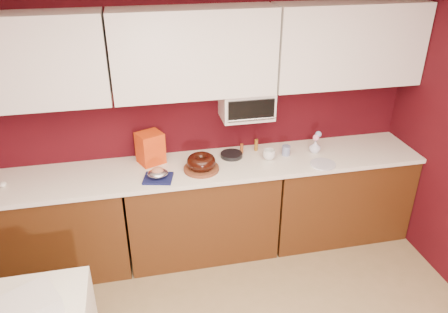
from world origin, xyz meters
TOP-DOWN VIEW (x-y plane):
  - ceiling at (0.00, 0.00)m, footprint 4.00×4.50m
  - wall_back at (0.00, 2.25)m, footprint 4.00×0.02m
  - base_cabinet_left at (-1.33, 1.94)m, footprint 1.31×0.58m
  - base_cabinet_center at (0.00, 1.94)m, footprint 1.31×0.58m
  - base_cabinet_right at (1.33, 1.94)m, footprint 1.31×0.58m
  - countertop at (0.00, 1.94)m, footprint 4.00×0.62m
  - upper_cabinet_left at (-1.33, 2.08)m, footprint 1.31×0.33m
  - upper_cabinet_center at (0.00, 2.08)m, footprint 1.31×0.33m
  - upper_cabinet_right at (1.33, 2.08)m, footprint 1.31×0.33m
  - toaster_oven at (0.45, 2.10)m, footprint 0.45×0.30m
  - toaster_oven_door at (0.45, 1.94)m, footprint 0.40×0.02m
  - toaster_oven_handle at (0.45, 1.93)m, footprint 0.42×0.02m
  - cake_base at (-0.00, 1.86)m, footprint 0.37×0.37m
  - bundt_cake at (-0.00, 1.86)m, footprint 0.25×0.25m
  - navy_towel at (-0.37, 1.78)m, footprint 0.27×0.25m
  - foil_ham_nest at (-0.37, 1.78)m, footprint 0.17×0.15m
  - roasted_ham at (-0.37, 1.78)m, footprint 0.12×0.11m
  - pandoro_box at (-0.41, 2.10)m, footprint 0.26×0.25m
  - dark_pan at (0.31, 2.05)m, footprint 0.25×0.25m
  - coffee_mug at (0.62, 1.93)m, footprint 0.14×0.14m
  - blue_jar at (0.80, 1.98)m, footprint 0.10×0.10m
  - flower_vase at (1.08, 1.98)m, footprint 0.11×0.11m
  - flower_pink at (1.08, 1.98)m, footprint 0.06×0.06m
  - flower_blue at (1.11, 2.00)m, footprint 0.06×0.06m
  - china_plate at (1.05, 1.73)m, footprint 0.29×0.29m
  - amber_bottle at (0.42, 2.11)m, footprint 0.04×0.04m
  - egg_left at (-1.59, 1.92)m, footprint 0.06×0.06m
  - egg_right at (-1.59, 1.93)m, footprint 0.06×0.06m
  - newspaper_stack at (-1.21, 0.66)m, footprint 0.39×0.37m
  - amber_bottle_tall at (0.56, 2.13)m, footprint 0.03×0.03m

SIDE VIEW (x-z plane):
  - base_cabinet_left at x=-1.33m, z-range 0.00..0.86m
  - base_cabinet_center at x=0.00m, z-range 0.00..0.86m
  - base_cabinet_right at x=1.33m, z-range 0.00..0.86m
  - newspaper_stack at x=-1.21m, z-range 0.75..0.86m
  - countertop at x=0.00m, z-range 0.86..0.90m
  - china_plate at x=1.05m, z-range 0.90..0.91m
  - navy_towel at x=-0.37m, z-range 0.90..0.92m
  - cake_base at x=0.00m, z-range 0.90..0.93m
  - dark_pan at x=0.31m, z-range 0.90..0.93m
  - egg_left at x=-1.59m, z-range 0.90..0.94m
  - egg_right at x=-1.59m, z-range 0.90..0.94m
  - blue_jar at x=0.80m, z-range 0.90..0.99m
  - amber_bottle at x=0.42m, z-range 0.90..0.99m
  - coffee_mug at x=0.62m, z-range 0.90..1.01m
  - foil_ham_nest at x=-0.37m, z-range 0.92..0.99m
  - amber_bottle_tall at x=0.56m, z-range 0.90..1.01m
  - flower_vase at x=1.08m, z-range 0.90..1.03m
  - roasted_ham at x=-0.37m, z-range 0.95..1.01m
  - bundt_cake at x=0.00m, z-range 0.93..1.03m
  - pandoro_box at x=-0.41m, z-range 0.90..1.18m
  - flower_pink at x=1.08m, z-range 1.02..1.08m
  - flower_blue at x=1.11m, z-range 1.04..1.10m
  - wall_back at x=0.00m, z-range 0.00..2.50m
  - toaster_oven_handle at x=0.45m, z-range 1.29..1.31m
  - toaster_oven at x=0.45m, z-range 1.25..1.50m
  - toaster_oven_door at x=0.45m, z-range 1.28..1.47m
  - upper_cabinet_left at x=-1.33m, z-range 1.50..2.20m
  - upper_cabinet_center at x=0.00m, z-range 1.50..2.20m
  - upper_cabinet_right at x=1.33m, z-range 1.50..2.20m
  - ceiling at x=0.00m, z-range 2.49..2.51m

